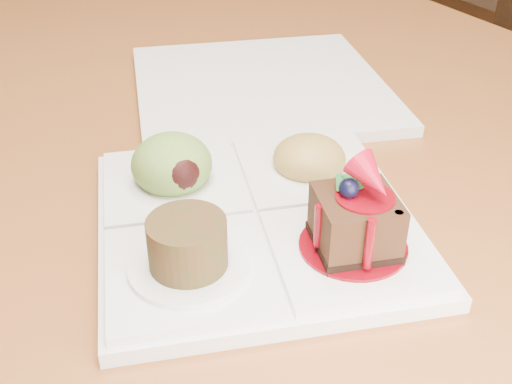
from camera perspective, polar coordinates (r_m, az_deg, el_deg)
dining_table at (r=0.70m, az=-5.81°, el=1.84°), size 1.00×1.80×0.75m
sampler_plate at (r=0.49m, az=-0.26°, el=-1.40°), size 0.30×0.30×0.09m
second_plate at (r=0.72m, az=0.40°, el=9.30°), size 0.34×0.34×0.01m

